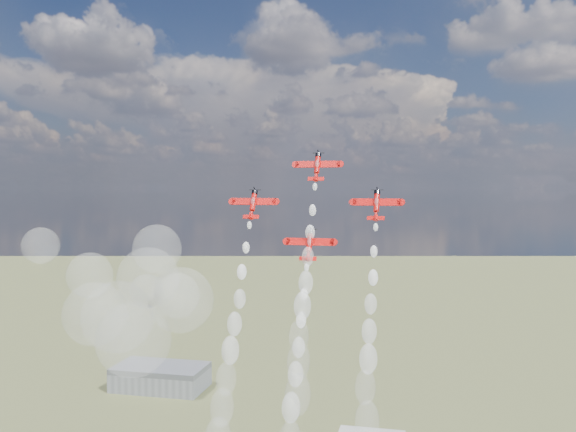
% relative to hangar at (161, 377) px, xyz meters
% --- Properties ---
extents(hangar, '(50.00, 28.00, 13.00)m').
position_rel_hangar_xyz_m(hangar, '(0.00, 0.00, 0.00)').
color(hangar, gray).
rests_on(hangar, ground).
extents(plane_lead, '(10.73, 5.64, 7.01)m').
position_rel_hangar_xyz_m(plane_lead, '(117.94, -167.82, 110.10)').
color(plane_lead, red).
rests_on(plane_lead, ground).
extents(plane_left, '(10.73, 5.64, 7.01)m').
position_rel_hangar_xyz_m(plane_left, '(103.56, -172.68, 101.29)').
color(plane_left, red).
rests_on(plane_left, ground).
extents(plane_right, '(10.73, 5.64, 7.01)m').
position_rel_hangar_xyz_m(plane_right, '(132.31, -172.68, 101.29)').
color(plane_right, red).
rests_on(plane_right, ground).
extents(plane_slot, '(10.73, 5.64, 7.01)m').
position_rel_hangar_xyz_m(plane_slot, '(117.94, -177.53, 92.47)').
color(plane_slot, red).
rests_on(plane_slot, ground).
extents(smoke_trail_lead, '(5.48, 25.29, 44.62)m').
position_rel_hangar_xyz_m(smoke_trail_lead, '(118.11, -188.38, 72.51)').
color(smoke_trail_lead, white).
rests_on(smoke_trail_lead, plane_lead).
extents(smoke_trail_left, '(5.14, 25.03, 44.34)m').
position_rel_hangar_xyz_m(smoke_trail_left, '(103.34, -193.07, 63.73)').
color(smoke_trail_left, white).
rests_on(smoke_trail_left, plane_left).
extents(smoke_trail_right, '(5.41, 25.72, 44.49)m').
position_rel_hangar_xyz_m(smoke_trail_right, '(132.39, -193.38, 63.69)').
color(smoke_trail_right, white).
rests_on(smoke_trail_right, plane_right).
extents(drifted_smoke_cloud, '(57.82, 32.01, 42.65)m').
position_rel_hangar_xyz_m(drifted_smoke_cloud, '(60.28, -149.26, 71.23)').
color(drifted_smoke_cloud, white).
rests_on(drifted_smoke_cloud, ground).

